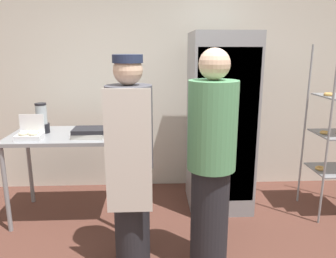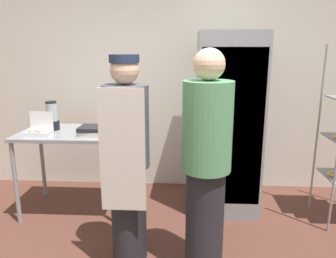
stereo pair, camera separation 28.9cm
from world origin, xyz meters
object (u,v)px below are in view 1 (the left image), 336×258
object	(u,v)px
refrigerator	(220,123)
binder_stack	(89,133)
donut_box	(30,134)
person_customer	(211,163)
blender_pitcher	(42,120)
person_baker	(130,160)

from	to	relation	value
refrigerator	binder_stack	size ratio (longest dim) A/B	5.88
donut_box	binder_stack	world-z (taller)	donut_box
person_customer	refrigerator	bearing A→B (deg)	75.08
donut_box	binder_stack	size ratio (longest dim) A/B	0.74
donut_box	blender_pitcher	size ratio (longest dim) A/B	0.78
donut_box	person_baker	bearing A→B (deg)	-32.12
donut_box	blender_pitcher	xyz separation A→B (m)	(0.05, 0.25, 0.09)
blender_pitcher	person_baker	world-z (taller)	person_baker
refrigerator	person_baker	size ratio (longest dim) A/B	1.12
person_customer	binder_stack	bearing A→B (deg)	143.61
refrigerator	blender_pitcher	world-z (taller)	refrigerator
donut_box	person_customer	size ratio (longest dim) A/B	0.14
person_baker	refrigerator	bearing A→B (deg)	47.00
binder_stack	person_baker	size ratio (longest dim) A/B	0.19
refrigerator	person_customer	size ratio (longest dim) A/B	1.09
donut_box	person_baker	size ratio (longest dim) A/B	0.14
donut_box	person_customer	distance (m)	1.82
blender_pitcher	binder_stack	xyz separation A→B (m)	(0.52, -0.20, -0.09)
binder_stack	person_customer	bearing A→B (deg)	-36.39
refrigerator	person_baker	bearing A→B (deg)	-133.00
refrigerator	blender_pitcher	xyz separation A→B (m)	(-1.90, -0.11, 0.08)
person_baker	person_customer	world-z (taller)	person_customer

